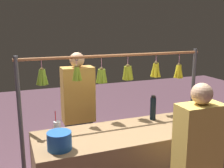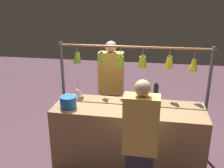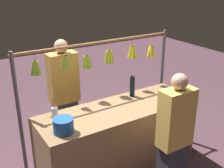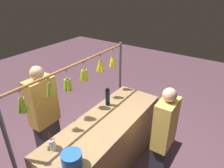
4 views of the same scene
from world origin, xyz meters
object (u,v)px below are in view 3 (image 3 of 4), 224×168
drink_cup (55,113)px  customer_person (174,142)px  blue_bucket (63,126)px  water_bottle (132,87)px  vendor_person (65,99)px

drink_cup → customer_person: customer_person is taller
blue_bucket → drink_cup: bearing=-96.8°
blue_bucket → water_bottle: bearing=-162.2°
water_bottle → customer_person: customer_person is taller
vendor_person → customer_person: bearing=111.0°
drink_cup → vendor_person: size_ratio=0.14×
drink_cup → vendor_person: bearing=-121.5°
water_bottle → blue_bucket: size_ratio=1.32×
blue_bucket → vendor_person: 1.03m
water_bottle → drink_cup: water_bottle is taller
vendor_person → drink_cup: bearing=58.5°
water_bottle → blue_bucket: bearing=17.8°
water_bottle → blue_bucket: (1.13, 0.36, -0.06)m
water_bottle → customer_person: size_ratio=0.18×
water_bottle → vendor_person: vendor_person is taller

